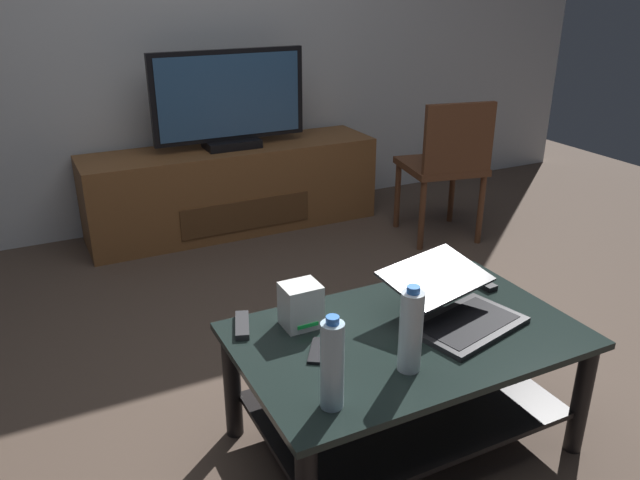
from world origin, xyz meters
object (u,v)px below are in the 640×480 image
at_px(soundbar_remote, 478,281).
at_px(television, 230,102).
at_px(water_bottle_near, 332,365).
at_px(tv_remote, 242,325).
at_px(dining_chair, 447,162).
at_px(water_bottle_far, 410,331).
at_px(cell_phone, 321,351).
at_px(laptop, 455,305).
at_px(media_cabinet, 233,188).
at_px(coffee_table, 405,368).
at_px(router_box, 301,305).

bearing_deg(soundbar_remote, television, 93.22).
relative_size(water_bottle_near, tv_remote, 1.71).
distance_m(dining_chair, water_bottle_near, 2.32).
bearing_deg(soundbar_remote, water_bottle_far, -152.15).
distance_m(television, water_bottle_near, 2.46).
bearing_deg(cell_phone, television, 111.08).
xyz_separation_m(television, laptop, (0.02, -2.17, -0.31)).
relative_size(media_cabinet, water_bottle_far, 6.70).
bearing_deg(water_bottle_far, laptop, 29.61).
bearing_deg(laptop, coffee_table, 179.09).
height_order(dining_chair, router_box, dining_chair).
relative_size(cell_phone, soundbar_remote, 0.88).
xyz_separation_m(cell_phone, tv_remote, (-0.17, 0.25, 0.01)).
relative_size(dining_chair, laptop, 1.89).
bearing_deg(tv_remote, router_box, -2.27).
distance_m(router_box, soundbar_remote, 0.73).
bearing_deg(television, router_box, -102.92).
xyz_separation_m(dining_chair, tv_remote, (-1.70, -1.16, -0.04)).
relative_size(tv_remote, soundbar_remote, 1.00).
relative_size(cell_phone, tv_remote, 0.88).
bearing_deg(television, water_bottle_far, -96.75).
relative_size(media_cabinet, television, 1.94).
bearing_deg(soundbar_remote, laptop, -149.10).
bearing_deg(tv_remote, soundbar_remote, 13.50).
xyz_separation_m(laptop, cell_phone, (-0.48, 0.02, -0.05)).
bearing_deg(coffee_table, media_cabinet, 85.72).
distance_m(coffee_table, water_bottle_near, 0.52).
relative_size(router_box, soundbar_remote, 0.93).
xyz_separation_m(coffee_table, media_cabinet, (0.16, 2.19, -0.04)).
distance_m(media_cabinet, router_box, 2.05).
bearing_deg(router_box, coffee_table, -34.60).
xyz_separation_m(water_bottle_near, tv_remote, (-0.08, 0.49, -0.12)).
relative_size(television, water_bottle_far, 3.46).
distance_m(laptop, tv_remote, 0.71).
distance_m(router_box, tv_remote, 0.20).
bearing_deg(water_bottle_near, soundbar_remote, 25.77).
xyz_separation_m(coffee_table, water_bottle_near, (-0.39, -0.22, 0.27)).
xyz_separation_m(water_bottle_near, water_bottle_far, (0.28, 0.05, -0.00)).
height_order(laptop, soundbar_remote, laptop).
height_order(tv_remote, soundbar_remote, same).
bearing_deg(water_bottle_far, television, 83.25).
height_order(laptop, water_bottle_far, water_bottle_far).
distance_m(television, water_bottle_far, 2.37).
xyz_separation_m(media_cabinet, dining_chair, (1.07, -0.75, 0.23)).
bearing_deg(cell_phone, water_bottle_far, -12.40).
bearing_deg(water_bottle_far, router_box, 115.35).
distance_m(television, laptop, 2.19).
distance_m(water_bottle_near, soundbar_remote, 0.93).
height_order(media_cabinet, soundbar_remote, media_cabinet).
bearing_deg(coffee_table, water_bottle_far, -123.41).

